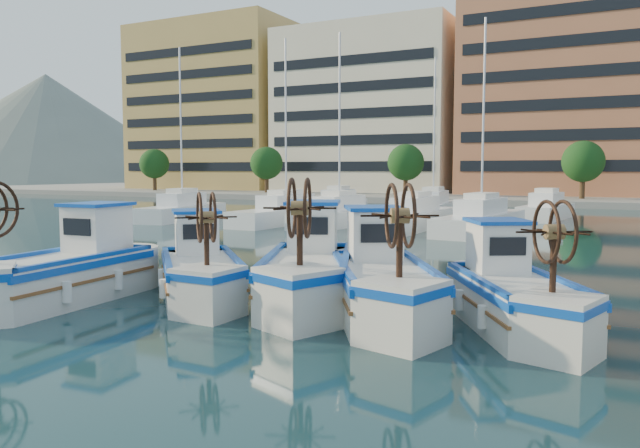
% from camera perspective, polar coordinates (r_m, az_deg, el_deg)
% --- Properties ---
extents(ground, '(300.00, 300.00, 0.00)m').
position_cam_1_polar(ground, '(15.31, -10.21, -7.96)').
color(ground, '#1B4347').
rests_on(ground, ground).
extents(hill_west, '(180.00, 180.00, 60.00)m').
position_cam_1_polar(hill_west, '(192.58, -23.49, 3.57)').
color(hill_west, slate).
rests_on(hill_west, ground).
extents(yacht_marina, '(41.83, 21.13, 11.50)m').
position_cam_1_polar(yacht_marina, '(40.73, 11.26, 0.84)').
color(yacht_marina, white).
rests_on(yacht_marina, ground).
extents(fishing_boat_a, '(2.47, 5.18, 3.18)m').
position_cam_1_polar(fishing_boat_a, '(17.40, -22.23, -3.75)').
color(fishing_boat_a, silver).
rests_on(fishing_boat_a, ground).
extents(fishing_boat_b, '(4.40, 4.54, 2.90)m').
position_cam_1_polar(fishing_boat_b, '(16.88, -10.90, -3.99)').
color(fishing_boat_b, silver).
rests_on(fishing_boat_b, ground).
extents(fishing_boat_c, '(3.89, 5.39, 3.24)m').
position_cam_1_polar(fishing_boat_c, '(15.96, -1.01, -4.08)').
color(fishing_boat_c, silver).
rests_on(fishing_boat_c, ground).
extents(fishing_boat_d, '(4.24, 5.20, 3.16)m').
position_cam_1_polar(fishing_boat_d, '(14.67, 5.66, -5.00)').
color(fishing_boat_d, silver).
rests_on(fishing_boat_d, ground).
extents(fishing_boat_e, '(3.83, 4.73, 2.87)m').
position_cam_1_polar(fishing_boat_e, '(14.13, 17.25, -5.91)').
color(fishing_boat_e, silver).
rests_on(fishing_boat_e, ground).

